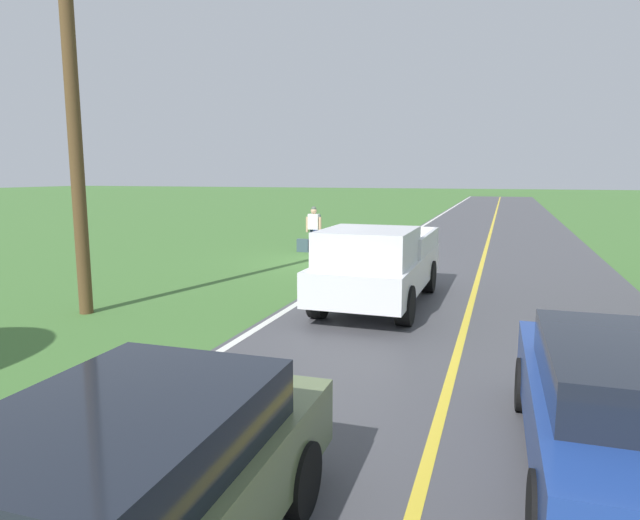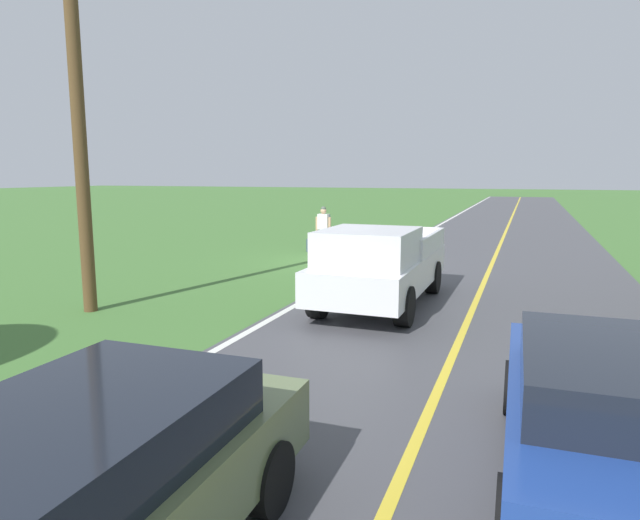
{
  "view_description": "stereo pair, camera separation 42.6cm",
  "coord_description": "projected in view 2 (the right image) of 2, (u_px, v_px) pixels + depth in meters",
  "views": [
    {
      "loc": [
        -5.53,
        17.77,
        2.94
      ],
      "look_at": [
        -1.96,
        7.11,
        1.19
      ],
      "focal_mm": 30.99,
      "sensor_mm": 36.0,
      "label": 1
    },
    {
      "loc": [
        -5.93,
        17.63,
        2.94
      ],
      "look_at": [
        -1.96,
        7.11,
        1.19
      ],
      "focal_mm": 30.99,
      "sensor_mm": 36.0,
      "label": 2
    }
  ],
  "objects": [
    {
      "name": "sedan_ahead_same_lane",
      "position": [
        70.0,
        499.0,
        3.76
      ],
      "size": [
        1.98,
        4.43,
        1.41
      ],
      "color": "#66754C",
      "rests_on": "ground"
    },
    {
      "name": "pickup_truck_passing",
      "position": [
        379.0,
        264.0,
        12.3
      ],
      "size": [
        2.13,
        5.41,
        1.82
      ],
      "color": "silver",
      "rests_on": "ground"
    },
    {
      "name": "ground_plane",
      "position": [
        340.0,
        262.0,
        18.82
      ],
      "size": [
        200.0,
        200.0,
        0.0
      ],
      "primitive_type": "plane",
      "color": "#427033"
    },
    {
      "name": "sedan_mid_oncoming",
      "position": [
        612.0,
        412.0,
        5.13
      ],
      "size": [
        1.99,
        4.43,
        1.41
      ],
      "color": "navy",
      "rests_on": "ground"
    },
    {
      "name": "lane_edge_line",
      "position": [
        371.0,
        263.0,
        18.43
      ],
      "size": [
        0.16,
        117.6,
        0.0
      ],
      "primitive_type": "cube",
      "color": "silver",
      "rests_on": "ground"
    },
    {
      "name": "suitcase_carried",
      "position": [
        313.0,
        245.0,
        21.14
      ],
      "size": [
        0.46,
        0.21,
        0.5
      ],
      "primitive_type": "cube",
      "rotation": [
        0.0,
        0.0,
        1.55
      ],
      "color": "#384C56",
      "rests_on": "ground"
    },
    {
      "name": "lane_centre_line",
      "position": [
        489.0,
        270.0,
        17.11
      ],
      "size": [
        0.14,
        117.6,
        0.0
      ],
      "primitive_type": "cube",
      "color": "gold",
      "rests_on": "ground"
    },
    {
      "name": "utility_pole_roadside",
      "position": [
        78.0,
        108.0,
        11.36
      ],
      "size": [
        0.28,
        0.28,
        8.58
      ],
      "primitive_type": "cylinder",
      "color": "brown",
      "rests_on": "ground"
    },
    {
      "name": "road_surface",
      "position": [
        489.0,
        270.0,
        17.11
      ],
      "size": [
        7.94,
        120.0,
        0.0
      ],
      "primitive_type": "cube",
      "color": "#47474C",
      "rests_on": "ground"
    },
    {
      "name": "hitchhiker_walking",
      "position": [
        324.0,
        227.0,
        20.94
      ],
      "size": [
        0.62,
        0.52,
        1.75
      ],
      "color": "navy",
      "rests_on": "ground"
    }
  ]
}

